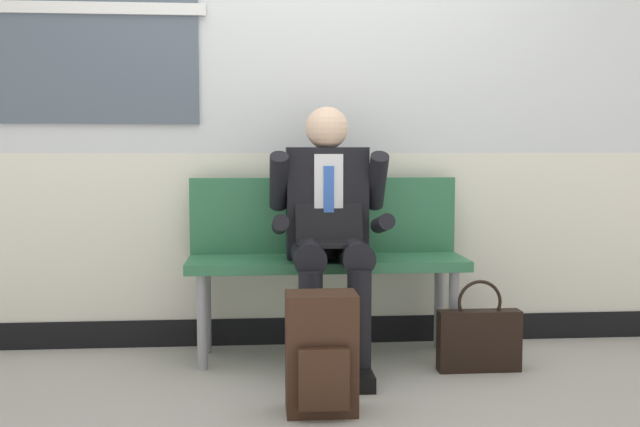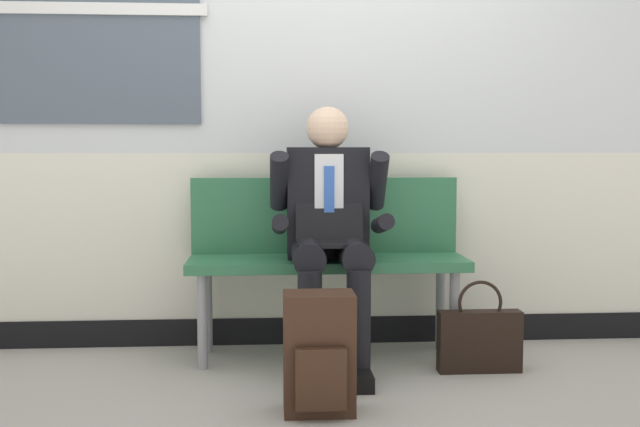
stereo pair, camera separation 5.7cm
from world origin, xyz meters
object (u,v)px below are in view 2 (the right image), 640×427
at_px(bench_with_person, 326,248).
at_px(handbag, 480,339).
at_px(person_seated, 330,227).
at_px(backpack, 319,354).

height_order(bench_with_person, handbag, bench_with_person).
bearing_deg(bench_with_person, handbag, -26.86).
distance_m(person_seated, handbag, 0.89).
bearing_deg(backpack, handbag, 32.55).
relative_size(person_seated, handbag, 2.88).
xyz_separation_m(bench_with_person, person_seated, (0.00, -0.20, 0.13)).
bearing_deg(person_seated, bench_with_person, 90.00).
bearing_deg(bench_with_person, backpack, -96.26).
xyz_separation_m(backpack, handbag, (0.79, 0.51, -0.08)).
relative_size(bench_with_person, person_seated, 1.10).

